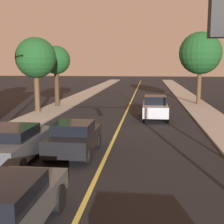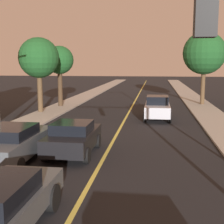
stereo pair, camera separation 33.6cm
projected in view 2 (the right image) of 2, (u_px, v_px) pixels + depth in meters
name	position (u px, v px, depth m)	size (l,w,h in m)	color
road_surface	(137.00, 97.00, 37.64)	(10.21, 80.00, 0.01)	black
sidewalk_left	(86.00, 96.00, 38.49)	(2.50, 80.00, 0.12)	#9E998E
sidewalk_right	(191.00, 97.00, 36.77)	(2.50, 80.00, 0.12)	#9E998E
car_near_lane_second	(73.00, 137.00, 13.75)	(1.95, 3.92, 1.47)	black
car_outer_lane_second	(12.00, 143.00, 12.82)	(2.07, 4.71, 1.48)	#474C51
car_far_oncoming	(157.00, 108.00, 22.47)	(1.87, 4.13, 1.69)	#A5A8B2
tree_left_near	(60.00, 61.00, 28.42)	(2.56, 2.56, 5.49)	#3D2B1C
tree_left_far	(39.00, 58.00, 24.78)	(3.21, 3.21, 5.95)	#4C3823
tree_right_near	(204.00, 53.00, 29.52)	(4.04, 4.04, 6.89)	#4C3823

